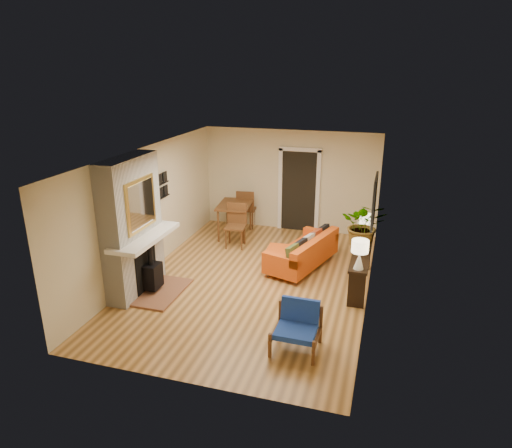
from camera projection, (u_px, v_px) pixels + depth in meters
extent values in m
plane|color=tan|center=(253.00, 281.00, 9.22)|extent=(6.50, 6.50, 0.00)
plane|color=white|center=(253.00, 153.00, 8.35)|extent=(6.50, 6.50, 0.00)
plane|color=beige|center=(290.00, 181.00, 11.72)|extent=(4.50, 0.00, 4.50)
plane|color=beige|center=(179.00, 299.00, 5.85)|extent=(4.50, 0.00, 4.50)
plane|color=beige|center=(149.00, 210.00, 9.39)|extent=(0.00, 6.50, 6.50)
plane|color=beige|center=(373.00, 232.00, 8.18)|extent=(0.00, 6.50, 6.50)
cube|color=black|center=(299.00, 191.00, 11.71)|extent=(0.88, 0.06, 2.10)
cube|color=white|center=(280.00, 190.00, 11.84)|extent=(0.10, 0.08, 2.18)
cube|color=white|center=(318.00, 193.00, 11.57)|extent=(0.10, 0.08, 2.18)
cube|color=white|center=(300.00, 149.00, 11.34)|extent=(1.08, 0.08, 0.10)
cube|color=black|center=(374.00, 201.00, 8.40)|extent=(0.04, 0.85, 0.95)
cube|color=slate|center=(373.00, 201.00, 8.41)|extent=(0.01, 0.70, 0.80)
cube|color=black|center=(158.00, 200.00, 9.66)|extent=(0.06, 0.95, 0.02)
cube|color=black|center=(157.00, 186.00, 9.56)|extent=(0.06, 0.95, 0.02)
cube|color=white|center=(129.00, 197.00, 8.25)|extent=(0.42, 1.50, 1.48)
cube|color=white|center=(136.00, 263.00, 8.68)|extent=(0.42, 1.50, 1.12)
cube|color=white|center=(145.00, 237.00, 8.43)|extent=(0.60, 1.68, 0.08)
cube|color=black|center=(146.00, 270.00, 8.66)|extent=(0.03, 0.72, 0.78)
cube|color=brown|center=(162.00, 292.00, 8.72)|extent=(0.75, 1.30, 0.04)
cube|color=black|center=(152.00, 276.00, 8.66)|extent=(0.30, 0.36, 0.48)
cylinder|color=black|center=(150.00, 254.00, 8.52)|extent=(0.10, 0.10, 0.40)
cube|color=gold|center=(141.00, 204.00, 8.22)|extent=(0.04, 0.95, 0.95)
cube|color=silver|center=(142.00, 204.00, 8.22)|extent=(0.01, 0.82, 0.82)
cylinder|color=silver|center=(268.00, 274.00, 9.40)|extent=(0.05, 0.05, 0.09)
cylinder|color=silver|center=(295.00, 282.00, 9.06)|extent=(0.05, 0.05, 0.09)
cylinder|color=silver|center=(307.00, 248.00, 10.73)|extent=(0.05, 0.05, 0.09)
cylinder|color=silver|center=(332.00, 254.00, 10.39)|extent=(0.05, 0.05, 0.09)
cube|color=#EE4816|center=(302.00, 256.00, 9.83)|extent=(1.36, 2.08, 0.27)
cube|color=#EE4816|center=(316.00, 246.00, 9.56)|extent=(0.75, 1.89, 0.32)
cube|color=#EE4816|center=(281.00, 260.00, 9.07)|extent=(0.83, 0.40, 0.18)
cube|color=#EE4816|center=(321.00, 234.00, 10.44)|extent=(0.83, 0.40, 0.18)
cube|color=#445022|center=(293.00, 255.00, 9.05)|extent=(0.28, 0.40, 0.38)
cube|color=black|center=(302.00, 249.00, 9.33)|extent=(0.28, 0.40, 0.38)
cube|color=#B0AFAA|center=(310.00, 243.00, 9.62)|extent=(0.28, 0.40, 0.38)
cube|color=maroon|center=(317.00, 239.00, 9.87)|extent=(0.28, 0.40, 0.38)
cube|color=black|center=(325.00, 234.00, 10.15)|extent=(0.28, 0.40, 0.38)
cylinder|color=silver|center=(266.00, 271.00, 9.59)|extent=(0.04, 0.04, 0.06)
cylinder|color=silver|center=(296.00, 274.00, 9.45)|extent=(0.04, 0.04, 0.06)
cylinder|color=silver|center=(273.00, 259.00, 10.17)|extent=(0.04, 0.04, 0.06)
cylinder|color=silver|center=(301.00, 262.00, 10.03)|extent=(0.04, 0.04, 0.06)
cube|color=#EE4816|center=(284.00, 258.00, 9.74)|extent=(0.81, 0.81, 0.33)
cube|color=brown|center=(275.00, 330.00, 7.01)|extent=(0.05, 0.68, 0.05)
cube|color=brown|center=(270.00, 345.00, 6.76)|extent=(0.05, 0.05, 0.40)
cube|color=brown|center=(280.00, 318.00, 7.26)|extent=(0.05, 0.05, 0.64)
cube|color=brown|center=(317.00, 338.00, 6.82)|extent=(0.05, 0.68, 0.05)
cube|color=brown|center=(313.00, 353.00, 6.58)|extent=(0.05, 0.05, 0.40)
cube|color=brown|center=(321.00, 325.00, 7.08)|extent=(0.05, 0.05, 0.64)
cube|color=#1E35B4|center=(296.00, 331.00, 6.90)|extent=(0.61, 0.57, 0.09)
cube|color=#1E35B4|center=(300.00, 310.00, 7.07)|extent=(0.60, 0.16, 0.37)
cube|color=brown|center=(235.00, 205.00, 11.36)|extent=(0.91, 1.20, 0.04)
cylinder|color=brown|center=(218.00, 226.00, 11.11)|extent=(0.05, 0.05, 0.80)
cylinder|color=brown|center=(243.00, 228.00, 11.01)|extent=(0.05, 0.05, 0.80)
cylinder|color=brown|center=(227.00, 214.00, 12.00)|extent=(0.05, 0.05, 0.80)
cylinder|color=brown|center=(250.00, 216.00, 11.90)|extent=(0.05, 0.05, 0.80)
cube|color=brown|center=(235.00, 227.00, 10.77)|extent=(0.52, 0.52, 0.04)
cube|color=brown|center=(237.00, 213.00, 10.88)|extent=(0.47, 0.10, 0.51)
cylinder|color=brown|center=(226.00, 239.00, 10.71)|extent=(0.04, 0.04, 0.49)
cylinder|color=brown|center=(242.00, 240.00, 10.65)|extent=(0.04, 0.04, 0.49)
cylinder|color=brown|center=(229.00, 234.00, 11.06)|extent=(0.04, 0.04, 0.49)
cylinder|color=brown|center=(245.00, 235.00, 11.00)|extent=(0.04, 0.04, 0.49)
cube|color=brown|center=(247.00, 209.00, 12.11)|extent=(0.52, 0.52, 0.04)
cube|color=brown|center=(245.00, 201.00, 11.81)|extent=(0.47, 0.10, 0.51)
cylinder|color=brown|center=(238.00, 220.00, 12.05)|extent=(0.04, 0.04, 0.49)
cylinder|color=brown|center=(253.00, 221.00, 11.99)|extent=(0.04, 0.04, 0.49)
cylinder|color=brown|center=(241.00, 215.00, 12.40)|extent=(0.04, 0.04, 0.49)
cylinder|color=brown|center=(255.00, 216.00, 12.34)|extent=(0.04, 0.04, 0.49)
cube|color=black|center=(362.00, 254.00, 8.75)|extent=(0.34, 1.85, 0.05)
cube|color=black|center=(356.00, 290.00, 8.10)|extent=(0.30, 0.04, 0.68)
cube|color=black|center=(363.00, 254.00, 9.64)|extent=(0.30, 0.04, 0.68)
cone|color=white|center=(359.00, 261.00, 8.00)|extent=(0.18, 0.18, 0.30)
cylinder|color=white|center=(360.00, 251.00, 7.94)|extent=(0.03, 0.03, 0.06)
cylinder|color=#FFEABF|center=(360.00, 246.00, 7.91)|extent=(0.30, 0.30, 0.22)
cone|color=white|center=(365.00, 233.00, 9.33)|extent=(0.18, 0.18, 0.30)
cylinder|color=white|center=(365.00, 225.00, 9.27)|extent=(0.03, 0.03, 0.06)
cylinder|color=#FFEABF|center=(366.00, 220.00, 9.24)|extent=(0.30, 0.30, 0.22)
imported|color=#1E5919|center=(364.00, 225.00, 8.84)|extent=(0.87, 0.77, 0.94)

